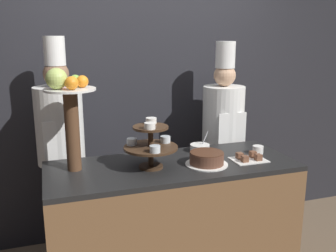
{
  "coord_description": "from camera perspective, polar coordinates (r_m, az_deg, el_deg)",
  "views": [
    {
      "loc": [
        -0.81,
        -2.01,
        1.83
      ],
      "look_at": [
        0.0,
        0.44,
        1.21
      ],
      "focal_mm": 40.0,
      "sensor_mm": 36.0,
      "label": 1
    }
  ],
  "objects": [
    {
      "name": "serving_bowl_far",
      "position": [
        2.91,
        4.87,
        -3.34
      ],
      "size": [
        0.15,
        0.15,
        0.16
      ],
      "color": "white",
      "rests_on": "buffet_counter"
    },
    {
      "name": "chef_center_left",
      "position": [
        3.38,
        8.34,
        -1.21
      ],
      "size": [
        0.36,
        0.36,
        1.79
      ],
      "color": "#38332D",
      "rests_on": "ground_plane"
    },
    {
      "name": "cake_round",
      "position": [
        2.62,
        5.91,
        -4.98
      ],
      "size": [
        0.3,
        0.3,
        0.09
      ],
      "color": "white",
      "rests_on": "buffet_counter"
    },
    {
      "name": "wall_back",
      "position": [
        3.4,
        -4.39,
        6.25
      ],
      "size": [
        10.0,
        0.06,
        2.8
      ],
      "color": "#232328",
      "rests_on": "ground_plane"
    },
    {
      "name": "cup_white",
      "position": [
        2.94,
        13.54,
        -3.53
      ],
      "size": [
        0.08,
        0.08,
        0.06
      ],
      "color": "white",
      "rests_on": "buffet_counter"
    },
    {
      "name": "fruit_pedestal",
      "position": [
        2.49,
        -14.95,
        3.35
      ],
      "size": [
        0.33,
        0.33,
        0.68
      ],
      "color": "brown",
      "rests_on": "buffet_counter"
    },
    {
      "name": "buffet_counter",
      "position": [
        2.83,
        0.66,
        -14.94
      ],
      "size": [
        1.74,
        0.68,
        0.96
      ],
      "color": "brown",
      "rests_on": "ground_plane"
    },
    {
      "name": "chef_left",
      "position": [
        3.03,
        -15.98,
        -2.84
      ],
      "size": [
        0.36,
        0.36,
        1.83
      ],
      "color": "#38332D",
      "rests_on": "ground_plane"
    },
    {
      "name": "tiered_stand",
      "position": [
        2.51,
        -2.65,
        -2.59
      ],
      "size": [
        0.37,
        0.37,
        0.33
      ],
      "color": "#3D2819",
      "rests_on": "buffet_counter"
    },
    {
      "name": "cake_square_tray",
      "position": [
        2.77,
        12.21,
        -4.78
      ],
      "size": [
        0.24,
        0.19,
        0.05
      ],
      "color": "white",
      "rests_on": "buffet_counter"
    }
  ]
}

